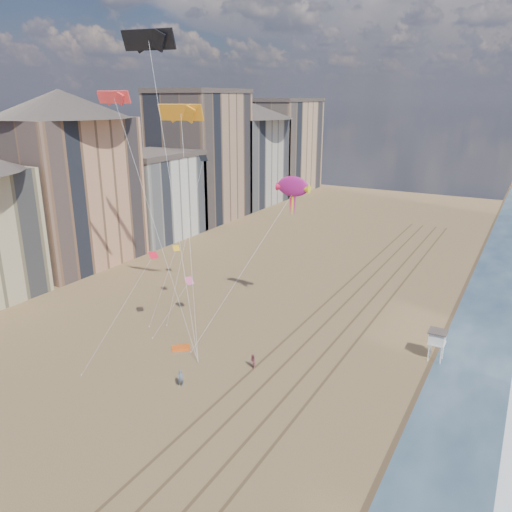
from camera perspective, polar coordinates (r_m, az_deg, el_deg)
The scene contains 11 objects.
ground at distance 41.13m, azimuth -12.32°, elevation -23.99°, with size 260.00×260.00×0.00m, color brown.
wet_sand at distance 67.83m, azimuth 24.78°, elevation -7.62°, with size 260.00×260.00×0.00m, color #42301E.
tracks at distance 61.77m, azimuth 8.41°, elevation -8.55°, with size 7.68×120.00×0.01m.
buildings at distance 111.46m, azimuth -8.22°, elevation 10.49°, with size 34.72×131.35×29.00m.
lifeguard_stand at distance 57.24m, azimuth 20.02°, elevation -8.77°, with size 1.90×1.90×3.42m.
grounded_kite at distance 57.87m, azimuth -8.57°, elevation -10.33°, with size 2.01×1.28×0.23m, color #FB5815.
show_kite at distance 59.44m, azimuth 4.24°, elevation 7.90°, with size 5.05×7.18×21.77m.
kite_flyer_a at distance 50.72m, azimuth -8.59°, elevation -13.67°, with size 0.64×0.42×1.76m, color slate.
kite_flyer_b at distance 53.13m, azimuth -0.39°, elevation -11.97°, with size 0.79×0.62×1.63m, color #924A50.
parafoils at distance 60.37m, azimuth -11.81°, elevation 19.63°, with size 12.70×4.26×9.71m.
small_kites at distance 61.92m, azimuth -8.46°, elevation 2.28°, with size 5.64×11.14×15.72m.
Camera 1 is at (21.68, -22.14, 27.06)m, focal length 35.00 mm.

